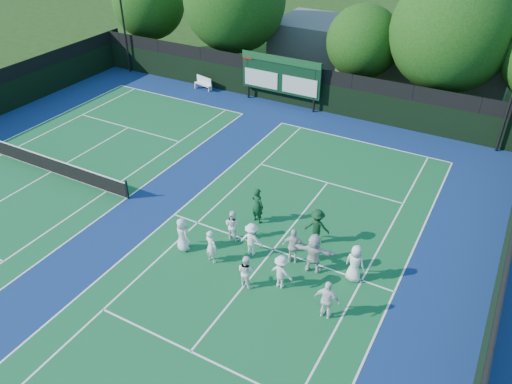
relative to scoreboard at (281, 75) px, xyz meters
The scene contains 31 objects.
ground 17.23m from the scoreboard, 65.78° to the right, with size 120.00×120.00×0.00m, color #1A360E.
court_apron 14.78m from the scoreboard, 86.03° to the right, with size 34.00×32.00×0.01m, color navy.
near_court 16.33m from the scoreboard, 64.32° to the right, with size 11.05×23.85×0.01m.
left_court 16.32m from the scoreboard, 115.60° to the right, with size 11.05×23.85×0.01m.
back_fence 1.38m from the scoreboard, 22.25° to the left, with size 34.00×0.08×3.00m.
divider_fence_right 21.68m from the scoreboard, 42.33° to the right, with size 0.08×32.00×3.00m.
scoreboard is the anchor object (origin of this frame).
clubhouse 9.80m from the scoreboard, 59.22° to the left, with size 18.00×6.00×4.00m, color slate.
tennis_net 16.26m from the scoreboard, 115.60° to the right, with size 11.30×0.10×1.10m.
bench 6.61m from the scoreboard, behind, with size 1.61×0.77×0.99m.
tree_a 15.04m from the scoreboard, 164.41° to the left, with size 6.02×6.02×7.71m.
tree_b 7.85m from the scoreboard, 145.61° to the left, with size 7.86×7.86×9.74m.
tree_c 6.31m from the scoreboard, 41.25° to the left, with size 5.12×5.12×6.68m.
tree_d 11.42m from the scoreboard, 21.33° to the left, with size 7.77×7.77×9.46m.
tennis_ball_0 15.69m from the scoreboard, 76.05° to the right, with size 0.07×0.07×0.07m, color gold.
tennis_ball_1 15.51m from the scoreboard, 56.37° to the right, with size 0.07×0.07×0.07m, color gold.
tennis_ball_3 14.95m from the scoreboard, 72.78° to the right, with size 0.07×0.07×0.07m, color gold.
tennis_ball_4 15.64m from the scoreboard, 69.13° to the right, with size 0.07×0.07×0.07m, color gold.
tennis_ball_5 16.32m from the scoreboard, 59.51° to the right, with size 0.07×0.07×0.07m, color gold.
player_front_0 16.91m from the scoreboard, 78.10° to the right, with size 0.80×0.52×1.64m, color white.
player_front_1 17.35m from the scoreboard, 73.12° to the right, with size 0.60×0.39×1.63m, color white.
player_front_2 18.56m from the scoreboard, 67.60° to the right, with size 0.73×0.57×1.50m, color white.
player_front_3 18.54m from the scoreboard, 63.22° to the right, with size 1.00×0.57×1.55m, color white.
player_front_4 20.16m from the scoreboard, 58.36° to the right, with size 1.01×0.42×1.73m, color white.
player_back_0 15.64m from the scoreboard, 71.34° to the right, with size 0.73×0.57×1.50m, color white.
player_back_1 16.60m from the scoreboard, 67.64° to the right, with size 1.03×0.59×1.60m, color white.
player_back_2 17.01m from the scoreboard, 61.42° to the right, with size 1.00×0.42×1.71m, color silver.
player_back_3 17.58m from the scoreboard, 58.78° to the right, with size 1.74×0.56×1.88m, color silver.
player_back_4 18.26m from the scoreboard, 53.74° to the right, with size 0.84×0.55×1.72m, color white.
coach_left 14.19m from the scoreboard, 67.68° to the right, with size 0.68×0.45×1.86m, color #0F381E.
coach_right 15.69m from the scoreboard, 57.27° to the right, with size 1.12×0.64×1.73m, color #0E361A.
Camera 1 is at (7.65, -14.45, 14.39)m, focal length 35.00 mm.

